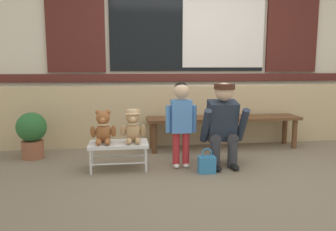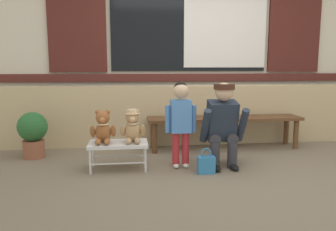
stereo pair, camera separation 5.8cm
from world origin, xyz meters
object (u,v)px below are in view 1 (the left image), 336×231
object	(u,v)px
teddy_bear_with_hat	(133,127)
potted_plant	(32,133)
small_display_bench	(119,146)
adult_crouching	(223,124)
teddy_bear_plain	(103,128)
wooden_bench_long	(224,122)
child_standing	(181,115)
handbag_on_ground	(207,164)

from	to	relation	value
teddy_bear_with_hat	potted_plant	distance (m)	1.36
small_display_bench	adult_crouching	xyz separation A→B (m)	(1.17, -0.02, 0.21)
small_display_bench	teddy_bear_plain	world-z (taller)	teddy_bear_plain
small_display_bench	wooden_bench_long	bearing A→B (deg)	28.00
teddy_bear_plain	child_standing	world-z (taller)	child_standing
adult_crouching	handbag_on_ground	distance (m)	0.51
teddy_bear_with_hat	child_standing	xyz separation A→B (m)	(0.53, -0.02, 0.12)
child_standing	small_display_bench	bearing A→B (deg)	178.53
handbag_on_ground	small_display_bench	bearing A→B (deg)	164.44
teddy_bear_plain	teddy_bear_with_hat	size ratio (longest dim) A/B	1.00
child_standing	teddy_bear_plain	bearing A→B (deg)	178.71
child_standing	handbag_on_ground	size ratio (longest dim) A/B	3.52
teddy_bear_plain	handbag_on_ground	distance (m)	1.18
wooden_bench_long	child_standing	bearing A→B (deg)	-133.30
potted_plant	handbag_on_ground	bearing A→B (deg)	-22.99
small_display_bench	child_standing	distance (m)	0.76
teddy_bear_with_hat	potted_plant	size ratio (longest dim) A/B	0.64
teddy_bear_with_hat	wooden_bench_long	bearing A→B (deg)	30.87
wooden_bench_long	potted_plant	xyz separation A→B (m)	(-2.47, -0.17, -0.05)
teddy_bear_with_hat	handbag_on_ground	size ratio (longest dim) A/B	1.34
teddy_bear_plain	potted_plant	distance (m)	1.08
adult_crouching	handbag_on_ground	size ratio (longest dim) A/B	3.49
wooden_bench_long	teddy_bear_plain	bearing A→B (deg)	-154.50
handbag_on_ground	teddy_bear_plain	bearing A→B (deg)	166.58
small_display_bench	teddy_bear_with_hat	size ratio (longest dim) A/B	1.76
child_standing	potted_plant	distance (m)	1.87
child_standing	adult_crouching	world-z (taller)	child_standing
wooden_bench_long	potted_plant	bearing A→B (deg)	-176.08
small_display_bench	handbag_on_ground	size ratio (longest dim) A/B	2.35
handbag_on_ground	potted_plant	distance (m)	2.17
small_display_bench	child_standing	bearing A→B (deg)	-1.47
wooden_bench_long	adult_crouching	size ratio (longest dim) A/B	2.21
teddy_bear_plain	teddy_bear_with_hat	world-z (taller)	same
wooden_bench_long	child_standing	world-z (taller)	child_standing
teddy_bear_with_hat	child_standing	distance (m)	0.54
wooden_bench_long	potted_plant	world-z (taller)	potted_plant
child_standing	adult_crouching	xyz separation A→B (m)	(0.48, -0.01, -0.11)
small_display_bench	potted_plant	bearing A→B (deg)	151.10
handbag_on_ground	potted_plant	size ratio (longest dim) A/B	0.48
handbag_on_ground	adult_crouching	bearing A→B (deg)	44.00
small_display_bench	handbag_on_ground	distance (m)	0.98
potted_plant	teddy_bear_with_hat	bearing A→B (deg)	-25.54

